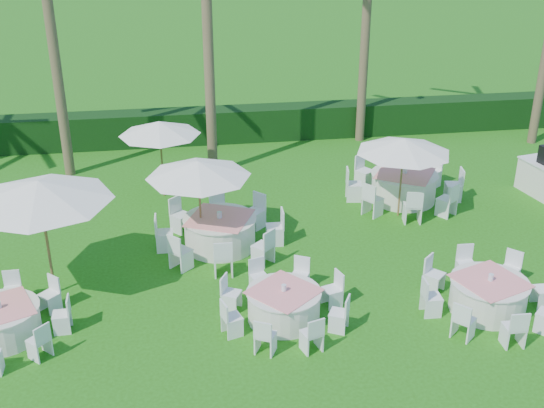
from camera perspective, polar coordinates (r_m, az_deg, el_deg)
The scene contains 12 objects.
ground at distance 14.67m, azimuth -0.94°, elevation -10.44°, with size 120.00×120.00×0.00m, color #235F10.
hedge at distance 25.18m, azimuth -4.70°, elevation 6.60°, with size 34.00×1.00×1.20m, color black.
banquet_table_a at distance 15.31m, azimuth -21.65°, elevation -9.12°, with size 2.75×2.75×0.85m.
banquet_table_b at distance 14.78m, azimuth 0.99°, elevation -8.40°, with size 2.78×2.78×0.87m.
banquet_table_c at distance 15.79m, azimuth 17.64°, elevation -7.23°, with size 2.98×2.98×0.91m.
banquet_table_e at distance 17.65m, azimuth -4.37°, elevation -2.30°, with size 3.30×3.30×1.00m.
banquet_table_f at distance 20.60m, azimuth 10.96°, elevation 1.50°, with size 3.45×3.45×1.03m.
umbrella_a at distance 15.48m, azimuth -18.90°, elevation 1.02°, with size 3.18×3.18×2.81m.
umbrella_b at distance 16.97m, azimuth -6.19°, elevation 2.94°, with size 2.64×2.64×2.39m.
umbrella_c at distance 20.18m, azimuth -9.39°, elevation 6.29°, with size 2.40×2.40×2.36m.
umbrella_d at distance 18.97m, azimuth 10.98°, elevation 4.82°, with size 2.63×2.63×2.31m.
palm_b at distance 21.97m, azimuth -17.98°, elevation 13.54°, with size 4.35×4.28×8.28m.
Camera 1 is at (-1.57, -11.86, 8.50)m, focal length 45.00 mm.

